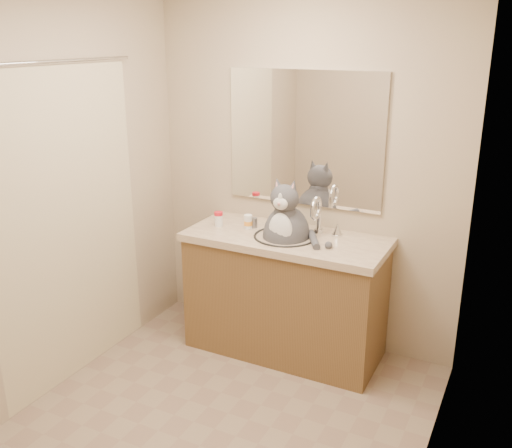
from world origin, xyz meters
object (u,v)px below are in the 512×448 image
(pill_bottle_redcap, at_px, (219,219))
(cat, at_px, (286,232))
(grey_canister, at_px, (254,223))
(pill_bottle_orange, at_px, (248,222))

(pill_bottle_redcap, bearing_deg, cat, 0.30)
(grey_canister, bearing_deg, cat, -16.21)
(pill_bottle_redcap, bearing_deg, grey_canister, 19.30)
(cat, bearing_deg, grey_canister, 159.82)
(pill_bottle_redcap, bearing_deg, pill_bottle_orange, 12.50)
(pill_bottle_redcap, height_order, grey_canister, pill_bottle_redcap)
(cat, bearing_deg, pill_bottle_orange, 167.89)
(cat, relative_size, pill_bottle_redcap, 6.00)
(cat, distance_m, pill_bottle_orange, 0.30)
(cat, xyz_separation_m, grey_canister, (-0.27, 0.08, -0.00))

